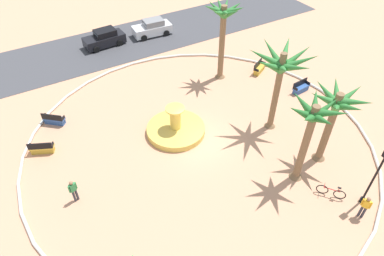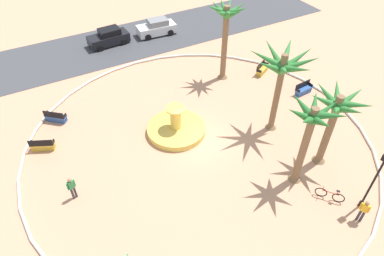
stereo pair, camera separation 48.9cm
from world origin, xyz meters
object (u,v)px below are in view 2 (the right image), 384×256
Objects in this scene: bicycle_red_frame at (330,195)px; bench_east at (43,146)px; palm_tree_by_curb at (336,112)px; lamppost at (376,176)px; person_pedestrian_stroll at (72,187)px; bench_north at (303,90)px; bench_southeast at (262,70)px; parked_car_leftmost at (109,37)px; palm_tree_near_fountain at (283,70)px; parked_car_second at (157,28)px; palm_tree_far_side at (311,126)px; palm_tree_mid_plaza at (226,23)px; fountain at (176,128)px; bench_west at (56,118)px; person_cyclist_helmet at (364,210)px.

bench_east is at bearing 138.36° from bicycle_red_frame.
palm_tree_by_curb is 4.18m from lamppost.
palm_tree_by_curb is 16.08m from person_pedestrian_stroll.
lamppost is 2.61× the size of person_pedestrian_stroll.
bench_north is 11.42m from lamppost.
lamppost is at bearing -104.40° from bench_southeast.
parked_car_leftmost is (8.01, 17.29, -0.17)m from person_pedestrian_stroll.
palm_tree_near_fountain is 1.43× the size of lamppost.
lamppost is 1.08× the size of parked_car_second.
lamppost reaches higher than person_pedestrian_stroll.
bench_southeast is 15.53m from parked_car_leftmost.
palm_tree_mid_plaza is at bearing 79.30° from palm_tree_far_side.
bicycle_red_frame is 24.40m from parked_car_second.
bench_southeast is 0.40× the size of parked_car_second.
palm_tree_mid_plaza is (0.45, 7.35, 0.13)m from palm_tree_near_fountain.
parked_car_second is (-0.11, 24.39, 0.40)m from bicycle_red_frame.
palm_tree_near_fountain is 4.98m from palm_tree_far_side.
palm_tree_far_side is 1.34× the size of lamppost.
bench_north is (6.80, 6.73, -4.10)m from palm_tree_far_side.
parked_car_leftmost is (-6.32, 17.93, -4.16)m from palm_tree_near_fountain.
bench_southeast is at bearing 69.00° from bicycle_red_frame.
palm_tree_far_side reaches higher than bench_southeast.
fountain is 0.71× the size of palm_tree_far_side.
parked_car_second is at bearing 93.90° from palm_tree_near_fountain.
bench_southeast is at bearing -6.81° from bench_west.
parked_car_second is (-1.65, 10.27, -4.28)m from palm_tree_mid_plaza.
bicycle_red_frame is (12.61, -15.12, 0.04)m from bench_west.
palm_tree_near_fountain is 8.37m from lamppost.
palm_tree_near_fountain is 7.37m from palm_tree_mid_plaza.
palm_tree_far_side is (4.55, -7.56, 4.13)m from fountain.
parked_car_second is (-1.20, 17.62, -4.16)m from palm_tree_near_fountain.
fountain is at bearing -162.21° from bench_southeast.
person_pedestrian_stroll is (-18.23, -5.60, 0.61)m from bench_southeast.
palm_tree_by_curb reaches higher than fountain.
bench_west is 21.43m from person_cyclist_helmet.
palm_tree_by_curb is at bearing -88.81° from palm_tree_mid_plaza.
person_cyclist_helmet is at bearing -34.33° from person_pedestrian_stroll.
person_pedestrian_stroll is at bearing 162.26° from palm_tree_by_curb.
fountain is 0.95× the size of lamppost.
palm_tree_mid_plaza is at bearing 162.21° from bench_southeast.
palm_tree_by_curb reaches higher than bicycle_red_frame.
bench_east is (-8.79, 2.78, 0.03)m from fountain.
bench_east and bench_north have the same top height.
bench_west is at bearing 85.38° from person_pedestrian_stroll.
palm_tree_mid_plaza is at bearing 91.19° from palm_tree_by_curb.
palm_tree_by_curb is at bearing 72.97° from person_cyclist_helmet.
bench_west is (-11.89, 12.96, -4.10)m from palm_tree_far_side.
palm_tree_far_side is at bearing -135.32° from bench_north.
parked_car_second is at bearing 99.15° from palm_tree_mid_plaza.
fountain is 9.11m from bench_west.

